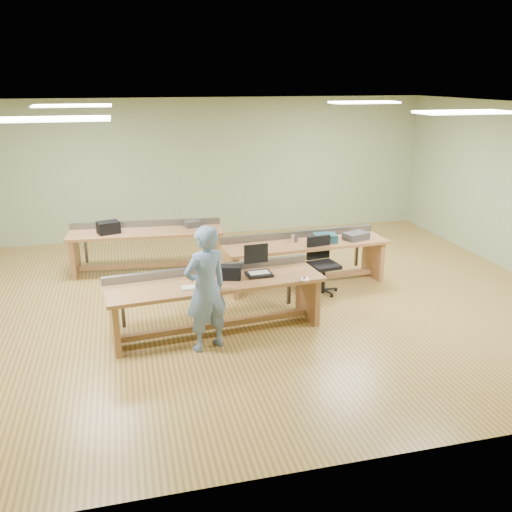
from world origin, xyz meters
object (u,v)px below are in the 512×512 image
Objects in this scene: person at (206,289)px; laptop_base at (259,274)px; workbench_back at (146,241)px; mug at (295,239)px; workbench_mid at (304,253)px; workbench_front at (216,293)px; task_chair at (322,272)px; parts_bin_grey at (356,236)px; drinks_can at (293,239)px; parts_bin_teal at (325,238)px; camera_bag at (231,272)px.

laptop_base is (0.84, 0.54, -0.07)m from person.
person is 4.75× the size of laptop_base.
person is (0.58, -3.31, 0.28)m from workbench_back.
workbench_mid is at bearing -17.80° from mug.
task_chair is (1.95, 1.00, -0.22)m from workbench_front.
parts_bin_grey reaches higher than mug.
workbench_back is 2.76m from mug.
workbench_front is 2.92m from workbench_back.
drinks_can is (2.38, -1.34, 0.26)m from workbench_back.
drinks_can reaches higher than parts_bin_grey.
mug is at bearing 166.62° from parts_bin_teal.
person reaches higher than workbench_mid.
person is 0.66m from camera_bag.
camera_bag is at bearing -5.06° from workbench_front.
laptop_base is at bearing 23.31° from camera_bag.
camera_bag is at bearing -141.28° from workbench_mid.
workbench_mid is 2.15m from camera_bag.
mug is at bearing 63.98° from camera_bag.
workbench_mid is at bearing 168.82° from parts_bin_teal.
drinks_can is at bearing -24.69° from workbench_back.
task_chair reaches higher than parts_bin_grey.
workbench_front is 1.06× the size of workbench_mid.
parts_bin_grey is (2.47, 1.38, -0.04)m from camera_bag.
workbench_back is at bearing 114.12° from laptop_base.
mug is (1.41, 1.49, -0.05)m from camera_bag.
workbench_back reaches higher than laptop_base.
parts_bin_grey is at bearing 18.59° from task_chair.
camera_bag is at bearing -132.93° from drinks_can.
parts_bin_grey is at bearing -7.33° from workbench_mid.
camera_bag is at bearing -150.76° from parts_bin_grey.
parts_bin_teal is 0.57m from parts_bin_grey.
parts_bin_teal is (2.33, 1.87, -0.02)m from person.
workbench_front is 1.82× the size of person.
laptop_base is 1.69m from task_chair.
task_chair reaches higher than mug.
drinks_can is (1.59, 1.47, 0.25)m from workbench_front.
workbench_mid is 6.84× the size of parts_bin_grey.
workbench_back is at bearing 148.12° from workbench_mid.
parts_bin_teal is 3.39× the size of mug.
workbench_back is 1.67× the size of person.
mug is at bearing 52.49° from laptop_base.
workbench_mid and workbench_back have the same top height.
workbench_back is 3.04× the size of task_chair.
workbench_front is 8.62× the size of laptop_base.
drinks_can reaches higher than laptop_base.
drinks_can reaches higher than workbench_front.
laptop_base is 0.93× the size of parts_bin_teal.
workbench_mid is 0.33m from drinks_can.
mug is at bearing 114.66° from task_chair.
laptop_base is 2.83× the size of drinks_can.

